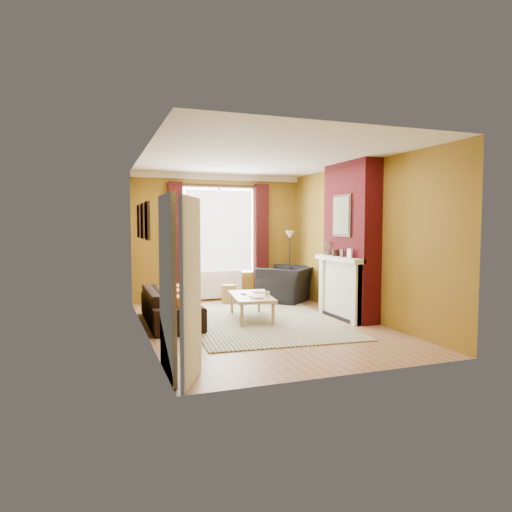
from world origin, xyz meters
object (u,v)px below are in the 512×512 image
object	(u,v)px
sofa	(171,306)
wicker_stool	(229,294)
armchair	(287,284)
floor_lamp	(290,245)
coffee_table	(251,298)

from	to	relation	value
sofa	wicker_stool	xyz separation A→B (m)	(1.50, 1.60, -0.10)
armchair	floor_lamp	xyz separation A→B (m)	(0.21, 0.32, 0.84)
armchair	wicker_stool	size ratio (longest dim) A/B	2.89
armchair	coffee_table	bearing A→B (deg)	4.16
armchair	coffee_table	xyz separation A→B (m)	(-1.36, -1.55, 0.01)
sofa	coffee_table	world-z (taller)	sofa
sofa	armchair	world-z (taller)	armchair
sofa	wicker_stool	bearing A→B (deg)	-42.83
armchair	wicker_stool	xyz separation A→B (m)	(-1.26, 0.24, -0.19)
sofa	armchair	bearing A→B (deg)	-63.38
coffee_table	wicker_stool	xyz separation A→B (m)	(0.10, 1.79, -0.19)
coffee_table	floor_lamp	xyz separation A→B (m)	(1.57, 1.87, 0.83)
wicker_stool	floor_lamp	world-z (taller)	floor_lamp
sofa	coffee_table	xyz separation A→B (m)	(1.40, -0.18, 0.09)
wicker_stool	floor_lamp	distance (m)	1.79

